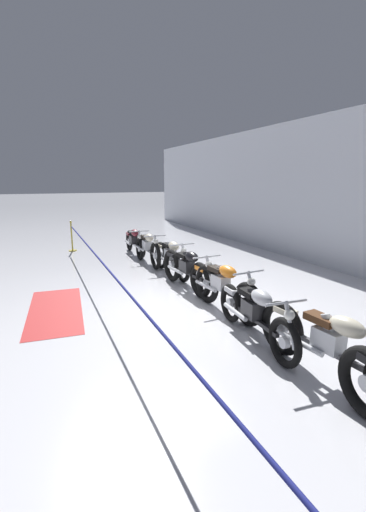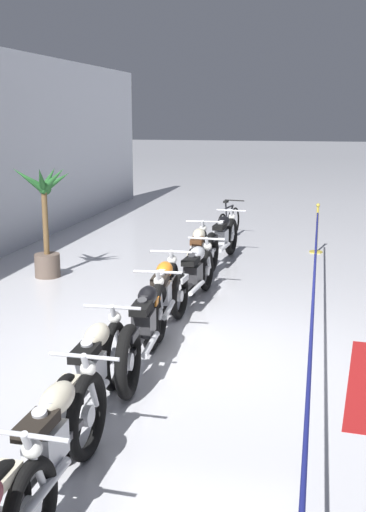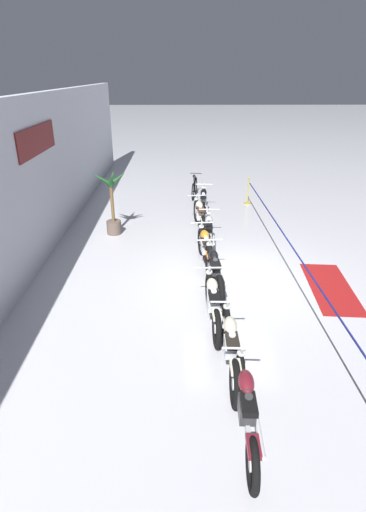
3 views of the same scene
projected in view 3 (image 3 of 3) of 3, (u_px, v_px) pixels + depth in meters
name	position (u px, v px, depth m)	size (l,w,h in m)	color
ground_plane	(234.00, 278.00, 9.95)	(120.00, 120.00, 0.00)	silver
back_wall	(13.00, 197.00, 9.01)	(28.00, 0.29, 4.20)	silver
motorcycle_maroon_0	(246.00, 408.00, 5.49)	(2.25, 0.62, 0.92)	black
motorcycle_cream_1	(231.00, 348.00, 6.66)	(2.27, 0.62, 0.96)	black
motorcycle_cream_2	(213.00, 303.00, 7.95)	(2.20, 0.62, 0.95)	black
motorcycle_black_3	(214.00, 272.00, 9.21)	(2.46, 0.62, 0.97)	black
motorcycle_orange_4	(205.00, 249.00, 10.41)	(2.36, 0.62, 0.96)	black
motorcycle_silver_5	(209.00, 232.00, 11.61)	(2.25, 0.62, 0.92)	black
motorcycle_cream_6	(200.00, 216.00, 12.79)	(2.42, 0.62, 0.96)	black
motorcycle_black_7	(203.00, 203.00, 14.12)	(2.46, 0.62, 0.96)	black
bicycle	(194.00, 188.00, 16.39)	(1.69, 0.48, 0.95)	black
potted_palm_left_of_row	(112.00, 202.00, 12.28)	(1.00, 1.05, 2.07)	brown
stanchion_far_left	(309.00, 278.00, 8.33)	(12.32, 0.28, 1.05)	gold
stanchion_mid_left	(248.00, 195.00, 15.49)	(0.28, 0.28, 1.05)	gold
floor_banner	(331.00, 287.00, 9.51)	(2.54, 0.96, 0.01)	maroon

